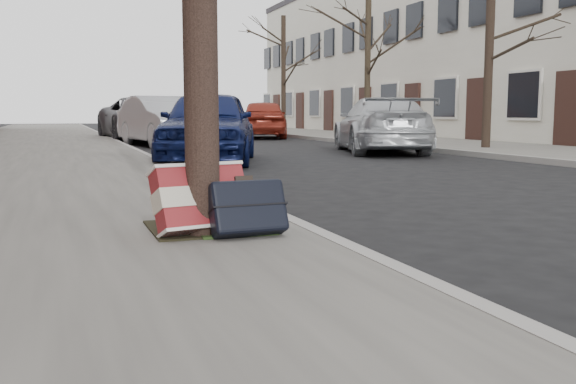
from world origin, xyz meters
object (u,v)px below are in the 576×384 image
object	(u,v)px
car_near_mid	(163,121)
suitcase_navy	(248,207)
car_near_front	(209,125)
suitcase_red	(201,199)

from	to	relation	value
car_near_mid	suitcase_navy	bearing A→B (deg)	-106.48
car_near_front	car_near_mid	xyz separation A→B (m)	(0.10, 6.49, 0.01)
suitcase_navy	car_near_front	xyz separation A→B (m)	(1.65, 8.44, 0.41)
suitcase_red	car_near_front	distance (m)	8.48
suitcase_red	car_near_front	xyz separation A→B (m)	(1.94, 8.25, 0.36)
car_near_front	car_near_mid	world-z (taller)	car_near_mid
car_near_front	car_near_mid	size ratio (longest dim) A/B	0.96
suitcase_red	suitcase_navy	bearing A→B (deg)	-46.44
suitcase_navy	car_near_mid	world-z (taller)	car_near_mid
suitcase_navy	car_near_front	size ratio (longest dim) A/B	0.12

